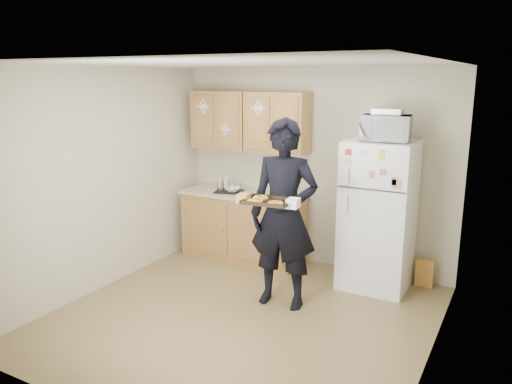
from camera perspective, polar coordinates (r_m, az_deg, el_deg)
floor at (r=5.24m, az=-1.53°, el=-14.05°), size 3.60×3.60×0.00m
ceiling at (r=4.66m, az=-1.72°, el=14.45°), size 3.60×3.60×0.00m
wall_back at (r=6.38m, az=6.61°, el=2.72°), size 3.60×0.04×2.50m
wall_front at (r=3.44m, az=-17.13°, el=-6.88°), size 3.60×0.04×2.50m
wall_left at (r=5.90m, az=-16.88°, el=1.39°), size 0.04×3.60×2.50m
wall_right at (r=4.21m, az=20.04°, el=-3.42°), size 0.04×3.60×2.50m
refrigerator at (r=5.83m, az=13.77°, el=-2.60°), size 0.75×0.70×1.70m
base_cabinet at (r=6.66m, az=-1.43°, el=-4.01°), size 1.60×0.60×0.86m
countertop at (r=6.54m, az=-1.45°, el=-0.25°), size 1.64×0.64×0.04m
upper_cab_left at (r=6.72m, az=-3.89°, el=8.24°), size 0.80×0.33×0.75m
upper_cab_right at (r=6.31m, az=2.45°, el=7.95°), size 0.80×0.33×0.75m
cereal_box at (r=6.17m, az=18.68°, el=-8.81°), size 0.20×0.07×0.32m
person at (r=5.18m, az=3.19°, el=-2.57°), size 0.77×0.55×1.99m
baking_tray at (r=4.88m, az=1.36°, el=-1.11°), size 0.50×0.39×0.04m
pizza_front_left at (r=4.85m, az=-0.16°, el=-1.00°), size 0.15×0.15×0.02m
pizza_front_right at (r=4.77m, az=2.23°, el=-1.24°), size 0.15×0.15×0.02m
pizza_back_left at (r=4.98m, az=0.53°, el=-0.60°), size 0.15×0.15×0.02m
microwave at (r=5.59m, az=14.62°, el=7.07°), size 0.55×0.41×0.29m
foil_pan at (r=5.61m, az=14.85°, el=8.87°), size 0.32×0.23×0.07m
dish_rack at (r=6.56m, az=-3.08°, el=0.59°), size 0.41×0.35×0.14m
bowl at (r=6.54m, az=-2.68°, el=0.30°), size 0.26×0.26×0.05m
soap_bottle at (r=6.08m, az=3.60°, el=-0.23°), size 0.09×0.09×0.18m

